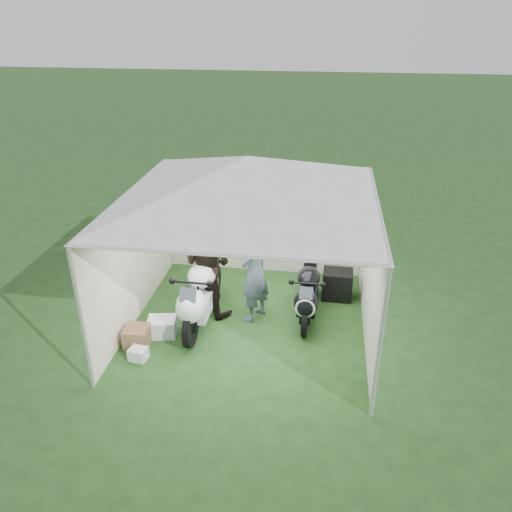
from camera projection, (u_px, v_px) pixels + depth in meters
The scene contains 11 objects.
ground at pixel (249, 322), 8.85m from camera, with size 80.00×80.00×0.00m, color #1D3E17.
canopy_tent at pixel (248, 182), 7.73m from camera, with size 5.66×5.66×3.00m.
motorcycle_white at pixel (200, 293), 8.57m from camera, with size 0.51×2.21×1.09m.
motorcycle_black at pixel (308, 292), 8.78m from camera, with size 0.43×1.88×0.92m.
paddock_stand at pixel (309, 287), 9.71m from camera, with size 0.35×0.22×0.26m, color #121BAD.
person_dark_jacket at pixel (208, 264), 8.79m from camera, with size 0.92×0.72×1.90m, color black.
person_blue_jacket at pixel (255, 272), 8.59m from camera, with size 0.67×0.44×1.84m, color slate.
equipment_box at pixel (337, 284), 9.50m from camera, with size 0.56×0.45×0.56m, color black.
crate_0 at pixel (162, 327), 8.44m from camera, with size 0.47×0.36×0.31m, color silver.
crate_1 at pixel (137, 337), 8.15m from camera, with size 0.39×0.39×0.35m, color brown.
crate_2 at pixel (138, 354), 7.87m from camera, with size 0.27×0.23×0.20m, color silver.
Camera 1 is at (1.17, -7.31, 4.98)m, focal length 35.00 mm.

